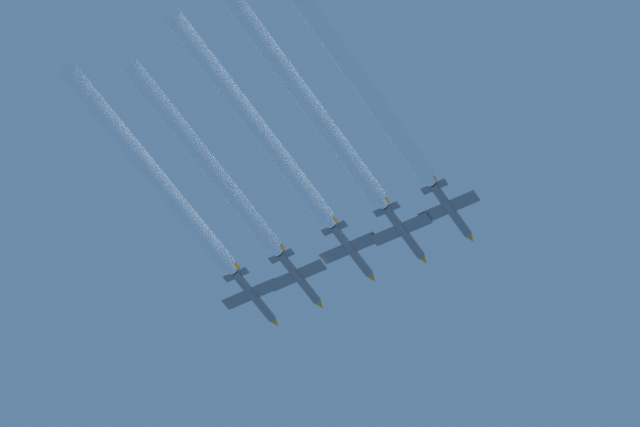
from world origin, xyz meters
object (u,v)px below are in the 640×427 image
Objects in this scene: jet_center at (352,251)px; jet_inner_right at (404,233)px; jet_far_left at (255,297)px; jet_far_right at (451,211)px; jet_inner_left at (300,279)px.

jet_center is 8.31m from jet_inner_right.
jet_far_left is 1.00× the size of jet_far_right.
jet_inner_right is 7.60m from jet_far_right.
jet_inner_left is 24.85m from jet_far_right.
jet_far_left is at bearing -179.17° from jet_inner_left.
jet_far_left is 24.77m from jet_inner_right.
jet_far_right is (32.36, -0.24, 0.24)m from jet_far_left.
jet_center is 1.00× the size of jet_far_right.
jet_far_left is at bearing 178.78° from jet_center.
jet_inner_right is at bearing 179.16° from jet_far_right.
jet_center is at bearing -2.93° from jet_inner_left.
jet_center is (16.47, -0.35, 0.44)m from jet_far_left.
jet_far_right is (7.59, -0.11, 0.28)m from jet_inner_right.
jet_far_left is 32.36m from jet_far_right.
jet_center is 15.89m from jet_far_right.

